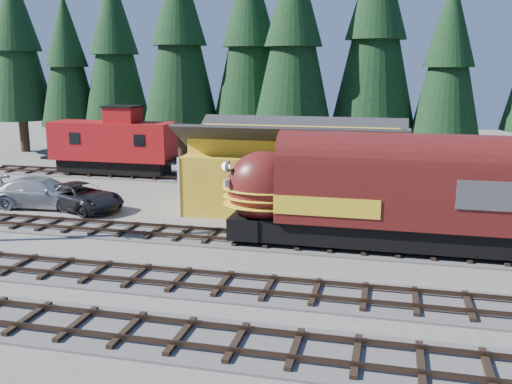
% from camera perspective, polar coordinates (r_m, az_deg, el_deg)
% --- Properties ---
extents(ground, '(120.00, 120.00, 0.00)m').
position_cam_1_polar(ground, '(24.02, -0.58, -7.84)').
color(ground, '#6B665B').
rests_on(ground, ground).
extents(track_siding, '(68.00, 3.20, 0.33)m').
position_cam_1_polar(track_siding, '(27.51, 22.38, -6.02)').
color(track_siding, '#4C4947').
rests_on(track_siding, ground).
extents(track_spur, '(32.00, 3.20, 0.33)m').
position_cam_1_polar(track_spur, '(43.55, -7.60, 1.39)').
color(track_spur, '#4C4947').
rests_on(track_spur, ground).
extents(depot, '(12.80, 7.00, 5.30)m').
position_cam_1_polar(depot, '(33.25, 3.82, 3.13)').
color(depot, gold).
rests_on(depot, ground).
extents(conifer_backdrop, '(79.91, 22.01, 16.77)m').
position_cam_1_polar(conifer_backdrop, '(47.41, 12.87, 14.55)').
color(conifer_backdrop, black).
rests_on(conifer_backdrop, ground).
extents(locomotive, '(15.17, 3.01, 4.12)m').
position_cam_1_polar(locomotive, '(26.52, 12.12, -0.69)').
color(locomotive, black).
rests_on(locomotive, ground).
extents(caboose, '(9.61, 2.79, 5.00)m').
position_cam_1_polar(caboose, '(45.37, -14.07, 4.69)').
color(caboose, black).
rests_on(caboose, ground).
extents(pickup_truck_a, '(6.28, 4.49, 1.59)m').
position_cam_1_polar(pickup_truck_a, '(35.29, -17.16, -0.44)').
color(pickup_truck_a, black).
rests_on(pickup_truck_a, ground).
extents(pickup_truck_b, '(6.40, 3.14, 1.79)m').
position_cam_1_polar(pickup_truck_b, '(36.62, -20.57, -0.07)').
color(pickup_truck_b, '#9EA1A5').
rests_on(pickup_truck_b, ground).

